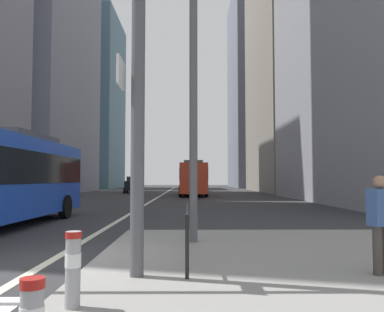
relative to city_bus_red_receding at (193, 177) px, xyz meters
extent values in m
plane|color=#303033|center=(-3.20, -12.54, -1.84)|extent=(160.00, 160.00, 0.00)
cube|color=gray|center=(2.30, -33.54, -1.76)|extent=(9.00, 10.00, 0.15)
cube|color=beige|center=(-3.20, -2.54, -1.83)|extent=(0.20, 80.00, 0.01)
cube|color=slate|center=(-19.20, 7.27, 19.24)|extent=(11.57, 20.97, 42.15)
cube|color=slate|center=(-19.20, 30.92, 13.40)|extent=(12.27, 16.20, 30.47)
cube|color=slate|center=(13.80, 39.15, 17.48)|extent=(11.17, 19.41, 38.63)
cube|color=#4C4C51|center=(-6.87, -25.46, 1.41)|extent=(1.83, 4.08, 0.30)
cylinder|color=black|center=(-5.63, -23.57, -1.34)|extent=(0.32, 1.01, 1.00)
cylinder|color=black|center=(-8.03, -23.52, -1.34)|extent=(0.32, 1.01, 1.00)
cube|color=red|center=(0.00, 0.03, -0.11)|extent=(2.56, 11.59, 2.75)
cube|color=black|center=(0.00, 0.03, 0.23)|extent=(2.60, 11.36, 1.10)
cube|color=#4C4C51|center=(0.01, -1.70, 1.41)|extent=(1.77, 4.18, 0.30)
cylinder|color=black|center=(-1.22, 3.73, -1.34)|extent=(0.31, 1.00, 1.00)
cylinder|color=black|center=(1.18, 3.74, -1.34)|extent=(0.31, 1.00, 1.00)
cylinder|color=black|center=(-1.18, -3.68, -1.34)|extent=(0.31, 1.00, 1.00)
cylinder|color=black|center=(1.22, -3.67, -1.34)|extent=(0.31, 1.00, 1.00)
cube|color=black|center=(-6.94, 7.17, -0.97)|extent=(1.98, 4.56, 1.10)
cube|color=black|center=(-6.95, 7.32, -0.16)|extent=(1.60, 2.49, 0.52)
cylinder|color=black|center=(-5.96, 5.68, -1.52)|extent=(0.25, 0.65, 0.64)
cylinder|color=black|center=(-7.78, 5.60, -1.52)|extent=(0.25, 0.65, 0.64)
cylinder|color=black|center=(-6.10, 8.73, -1.52)|extent=(0.25, 0.65, 0.64)
cylinder|color=black|center=(-7.92, 8.65, -1.52)|extent=(0.25, 0.65, 0.64)
cube|color=maroon|center=(0.88, 15.03, -0.97)|extent=(1.82, 4.02, 1.10)
cube|color=black|center=(0.89, 14.88, -0.16)|extent=(1.52, 2.18, 0.52)
cylinder|color=black|center=(-0.04, 16.38, -1.52)|extent=(0.23, 0.64, 0.64)
cylinder|color=black|center=(1.78, 16.40, -1.52)|extent=(0.23, 0.64, 0.64)
cylinder|color=black|center=(-0.01, 13.66, -1.52)|extent=(0.23, 0.64, 0.64)
cylinder|color=black|center=(1.81, 13.68, -1.52)|extent=(0.23, 0.64, 0.64)
cylinder|color=#515156|center=(-1.20, -34.33, 1.31)|extent=(0.22, 0.22, 6.00)
cube|color=white|center=(-1.45, -34.51, 1.51)|extent=(0.04, 0.60, 0.44)
cylinder|color=#56565B|center=(-0.27, -30.88, 2.31)|extent=(0.20, 0.20, 8.00)
cylinder|color=#B21E19|center=(-1.61, -37.54, -0.97)|extent=(0.20, 0.20, 0.08)
cylinder|color=#99999E|center=(-1.76, -35.88, -1.24)|extent=(0.18, 0.18, 0.90)
cylinder|color=white|center=(-1.76, -35.88, -1.13)|extent=(0.19, 0.19, 0.16)
cylinder|color=#B21E19|center=(-1.76, -35.88, -0.82)|extent=(0.20, 0.20, 0.08)
cylinder|color=black|center=(-0.40, -34.50, -1.21)|extent=(0.06, 0.06, 0.95)
cylinder|color=black|center=(-0.40, -33.41, -1.21)|extent=(0.06, 0.06, 0.95)
cylinder|color=black|center=(-0.40, -32.32, -1.21)|extent=(0.06, 0.06, 0.95)
cylinder|color=black|center=(-0.40, -31.24, -1.21)|extent=(0.06, 0.06, 0.95)
cylinder|color=black|center=(-0.40, -32.87, -0.74)|extent=(0.06, 3.27, 0.06)
cylinder|color=#423D38|center=(2.64, -34.28, -1.30)|extent=(0.15, 0.15, 0.78)
cube|color=#38568E|center=(2.72, -34.26, -0.61)|extent=(0.44, 0.35, 0.60)
sphere|color=#9E7556|center=(2.72, -34.26, -0.21)|extent=(0.21, 0.21, 0.21)
camera|label=1|loc=(-0.37, -40.78, -0.15)|focal=37.77mm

